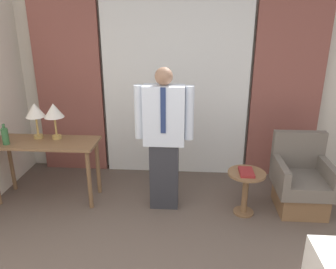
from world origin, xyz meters
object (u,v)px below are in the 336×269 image
(person, at_px, (164,136))
(side_table, at_px, (246,186))
(armchair, at_px, (300,183))
(bottle_by_lamp, at_px, (5,136))
(table_lamp_right, at_px, (54,112))
(desk, at_px, (45,151))
(book, at_px, (246,172))
(table_lamp_left, at_px, (35,112))

(person, height_order, side_table, person)
(armchair, bearing_deg, bottle_by_lamp, -178.06)
(armchair, bearing_deg, table_lamp_right, 177.73)
(desk, relative_size, bottle_by_lamp, 5.11)
(table_lamp_right, distance_m, side_table, 2.41)
(bottle_by_lamp, relative_size, side_table, 0.47)
(bottle_by_lamp, xyz_separation_m, side_table, (2.79, -0.05, -0.51))
(person, bearing_deg, bottle_by_lamp, -178.61)
(armchair, relative_size, book, 3.59)
(table_lamp_left, xyz_separation_m, person, (1.56, -0.19, -0.20))
(bottle_by_lamp, relative_size, armchair, 0.28)
(person, distance_m, armchair, 1.71)
(bottle_by_lamp, bearing_deg, desk, 17.28)
(person, relative_size, book, 6.75)
(desk, distance_m, bottle_by_lamp, 0.47)
(table_lamp_right, height_order, person, person)
(armchair, height_order, side_table, armchair)
(table_lamp_left, relative_size, book, 1.78)
(desk, distance_m, person, 1.47)
(person, bearing_deg, armchair, 2.56)
(table_lamp_left, bearing_deg, bottle_by_lamp, -140.42)
(desk, xyz_separation_m, table_lamp_left, (-0.12, 0.11, 0.46))
(table_lamp_right, bearing_deg, side_table, -7.09)
(desk, height_order, side_table, desk)
(table_lamp_left, bearing_deg, table_lamp_right, 0.00)
(book, bearing_deg, table_lamp_right, 172.28)
(side_table, relative_size, book, 2.12)
(table_lamp_right, relative_size, bottle_by_lamp, 1.77)
(desk, height_order, table_lamp_right, table_lamp_right)
(side_table, bearing_deg, table_lamp_left, 173.56)
(table_lamp_left, height_order, book, table_lamp_left)
(armchair, xyz_separation_m, side_table, (-0.66, -0.17, 0.03))
(table_lamp_right, relative_size, book, 1.78)
(side_table, xyz_separation_m, book, (-0.01, -0.02, 0.18))
(table_lamp_left, distance_m, table_lamp_right, 0.23)
(desk, relative_size, table_lamp_right, 2.88)
(desk, height_order, bottle_by_lamp, bottle_by_lamp)
(table_lamp_left, height_order, person, person)
(table_lamp_left, xyz_separation_m, side_table, (2.51, -0.28, -0.75))
(person, height_order, armchair, person)
(person, bearing_deg, table_lamp_right, 171.97)
(side_table, height_order, book, book)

